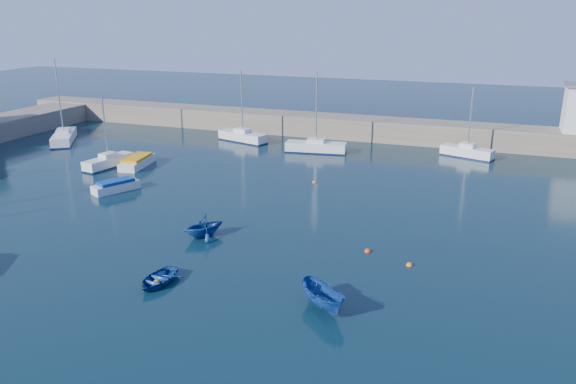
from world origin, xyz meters
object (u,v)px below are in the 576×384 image
(sailboat_4, at_px, (64,137))
(sailboat_6, at_px, (316,147))
(motorboat_2, at_px, (137,162))
(motorboat_1, at_px, (116,186))
(sailboat_7, at_px, (467,152))
(sailboat_5, at_px, (243,136))
(dinghy_center, at_px, (158,279))
(dinghy_left, at_px, (203,226))
(dinghy_right, at_px, (324,298))
(sailboat_3, at_px, (108,161))

(sailboat_4, distance_m, sailboat_6, 31.44)
(sailboat_4, distance_m, motorboat_2, 16.60)
(motorboat_1, distance_m, motorboat_2, 8.50)
(sailboat_7, bearing_deg, sailboat_5, 111.80)
(sailboat_6, height_order, dinghy_center, sailboat_6)
(dinghy_left, relative_size, dinghy_right, 0.87)
(sailboat_5, relative_size, sailboat_6, 0.96)
(motorboat_2, bearing_deg, sailboat_4, 147.48)
(sailboat_6, height_order, motorboat_1, sailboat_6)
(sailboat_5, height_order, dinghy_center, sailboat_5)
(sailboat_3, bearing_deg, sailboat_4, 158.22)
(sailboat_4, bearing_deg, sailboat_7, -22.70)
(sailboat_6, relative_size, motorboat_1, 2.06)
(sailboat_5, relative_size, dinghy_right, 2.42)
(sailboat_3, relative_size, dinghy_center, 2.39)
(sailboat_6, height_order, sailboat_7, sailboat_6)
(sailboat_4, distance_m, dinghy_center, 43.04)
(sailboat_6, relative_size, sailboat_7, 1.18)
(sailboat_6, bearing_deg, sailboat_5, 69.84)
(motorboat_1, distance_m, dinghy_center, 19.75)
(dinghy_right, bearing_deg, sailboat_5, 71.62)
(sailboat_6, xyz_separation_m, motorboat_2, (-15.68, -12.36, -0.12))
(sailboat_7, xyz_separation_m, motorboat_2, (-32.15, -15.91, -0.12))
(sailboat_6, distance_m, dinghy_left, 27.12)
(dinghy_left, xyz_separation_m, dinghy_right, (11.09, -6.93, -0.13))
(sailboat_4, xyz_separation_m, dinghy_left, (30.97, -21.36, 0.18))
(sailboat_7, bearing_deg, sailboat_6, 121.01)
(sailboat_3, height_order, dinghy_left, sailboat_3)
(sailboat_6, height_order, dinghy_right, sailboat_6)
(sailboat_4, relative_size, motorboat_2, 1.84)
(sailboat_4, height_order, motorboat_1, sailboat_4)
(dinghy_left, bearing_deg, sailboat_5, 144.15)
(sailboat_4, bearing_deg, dinghy_right, -67.74)
(sailboat_6, bearing_deg, dinghy_center, 173.58)
(sailboat_7, bearing_deg, sailboat_3, 135.16)
(sailboat_3, relative_size, motorboat_1, 1.73)
(sailboat_6, bearing_deg, motorboat_2, 120.08)
(sailboat_7, bearing_deg, dinghy_center, 176.84)
(sailboat_5, bearing_deg, motorboat_2, 176.70)
(sailboat_6, xyz_separation_m, sailboat_7, (16.47, 3.55, -0.00))
(dinghy_center, bearing_deg, sailboat_3, 134.76)
(motorboat_1, distance_m, dinghy_right, 27.40)
(sailboat_3, distance_m, sailboat_7, 38.81)
(sailboat_6, bearing_deg, dinghy_right, -170.03)
(sailboat_3, height_order, sailboat_6, sailboat_6)
(sailboat_3, height_order, sailboat_7, sailboat_7)
(motorboat_1, xyz_separation_m, dinghy_center, (13.57, -14.34, -0.15))
(sailboat_3, bearing_deg, motorboat_2, 36.30)
(sailboat_4, distance_m, dinghy_left, 37.62)
(motorboat_2, bearing_deg, dinghy_left, -52.25)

